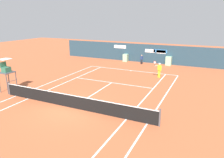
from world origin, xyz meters
name	(u,v)px	position (x,y,z in m)	size (l,w,h in m)	color
ground_plane	(77,105)	(0.00, 0.58, 0.00)	(80.00, 80.00, 0.01)	#B25633
tennis_net	(71,101)	(0.00, 0.00, 0.51)	(12.10, 0.10, 1.07)	#4C4C51
sponsor_back_wall	(145,54)	(0.05, 16.96, 1.19)	(25.00, 1.02, 2.47)	#233D4C
umpire_chair	(6,71)	(-6.67, 0.49, 1.79)	(1.00, 1.00, 2.76)	#47474C
player_on_baseline	(159,69)	(3.60, 10.06, 0.92)	(0.78, 0.61, 1.76)	yellow
ball_kid_centre_post	(142,59)	(0.00, 15.60, 0.72)	(0.42, 0.18, 1.25)	black
tennis_ball_near_service_line	(62,83)	(-4.21, 4.30, 0.03)	(0.07, 0.07, 0.07)	#CCE033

